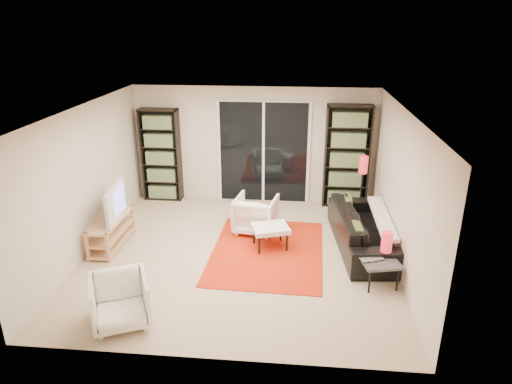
# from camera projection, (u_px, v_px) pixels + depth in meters

# --- Properties ---
(floor) EXTENTS (5.00, 5.00, 0.00)m
(floor) POSITION_uv_depth(u_px,v_px,m) (239.00, 254.00, 7.57)
(floor) COLOR #BCA48D
(floor) RESTS_ON ground
(wall_back) EXTENTS (5.00, 0.02, 2.40)m
(wall_back) POSITION_uv_depth(u_px,v_px,m) (254.00, 145.00, 9.47)
(wall_back) COLOR beige
(wall_back) RESTS_ON ground
(wall_front) EXTENTS (5.00, 0.02, 2.40)m
(wall_front) POSITION_uv_depth(u_px,v_px,m) (207.00, 268.00, 4.82)
(wall_front) COLOR beige
(wall_front) RESTS_ON ground
(wall_left) EXTENTS (0.02, 5.00, 2.40)m
(wall_left) POSITION_uv_depth(u_px,v_px,m) (85.00, 181.00, 7.37)
(wall_left) COLOR beige
(wall_left) RESTS_ON ground
(wall_right) EXTENTS (0.02, 5.00, 2.40)m
(wall_right) POSITION_uv_depth(u_px,v_px,m) (401.00, 192.00, 6.92)
(wall_right) COLOR beige
(wall_right) RESTS_ON ground
(ceiling) EXTENTS (5.00, 5.00, 0.02)m
(ceiling) POSITION_uv_depth(u_px,v_px,m) (237.00, 110.00, 6.71)
(ceiling) COLOR white
(ceiling) RESTS_ON wall_back
(sliding_door) EXTENTS (1.92, 0.08, 2.16)m
(sliding_door) POSITION_uv_depth(u_px,v_px,m) (264.00, 153.00, 9.47)
(sliding_door) COLOR white
(sliding_door) RESTS_ON ground
(bookshelf_left) EXTENTS (0.80, 0.30, 1.95)m
(bookshelf_left) POSITION_uv_depth(u_px,v_px,m) (161.00, 155.00, 9.57)
(bookshelf_left) COLOR black
(bookshelf_left) RESTS_ON ground
(bookshelf_right) EXTENTS (0.90, 0.30, 2.10)m
(bookshelf_right) POSITION_uv_depth(u_px,v_px,m) (347.00, 157.00, 9.20)
(bookshelf_right) COLOR black
(bookshelf_right) RESTS_ON ground
(tv_stand) EXTENTS (0.39, 1.23, 0.50)m
(tv_stand) POSITION_uv_depth(u_px,v_px,m) (112.00, 231.00, 7.78)
(tv_stand) COLOR #E6B37F
(tv_stand) RESTS_ON floor
(tv) EXTENTS (0.25, 1.02, 0.58)m
(tv) POSITION_uv_depth(u_px,v_px,m) (109.00, 203.00, 7.59)
(tv) COLOR black
(tv) RESTS_ON tv_stand
(rug) EXTENTS (1.91, 2.54, 0.01)m
(rug) POSITION_uv_depth(u_px,v_px,m) (267.00, 251.00, 7.65)
(rug) COLOR red
(rug) RESTS_ON floor
(sofa) EXTENTS (1.11, 2.35, 0.66)m
(sofa) POSITION_uv_depth(u_px,v_px,m) (364.00, 229.00, 7.71)
(sofa) COLOR black
(sofa) RESTS_ON floor
(armchair_back) EXTENTS (0.83, 0.85, 0.67)m
(armchair_back) POSITION_uv_depth(u_px,v_px,m) (256.00, 214.00, 8.28)
(armchair_back) COLOR white
(armchair_back) RESTS_ON floor
(armchair_front) EXTENTS (0.93, 0.94, 0.65)m
(armchair_front) POSITION_uv_depth(u_px,v_px,m) (120.00, 301.00, 5.76)
(armchair_front) COLOR white
(armchair_front) RESTS_ON floor
(ottoman) EXTENTS (0.71, 0.65, 0.40)m
(ottoman) POSITION_uv_depth(u_px,v_px,m) (270.00, 229.00, 7.67)
(ottoman) COLOR white
(ottoman) RESTS_ON floor
(side_table) EXTENTS (0.62, 0.62, 0.40)m
(side_table) POSITION_uv_depth(u_px,v_px,m) (379.00, 263.00, 6.60)
(side_table) COLOR #434348
(side_table) RESTS_ON floor
(laptop) EXTENTS (0.40, 0.33, 0.03)m
(laptop) POSITION_uv_depth(u_px,v_px,m) (373.00, 261.00, 6.53)
(laptop) COLOR silver
(laptop) RESTS_ON side_table
(table_lamp) EXTENTS (0.16, 0.16, 0.37)m
(table_lamp) POSITION_uv_depth(u_px,v_px,m) (387.00, 244.00, 6.65)
(table_lamp) COLOR red
(table_lamp) RESTS_ON side_table
(floor_lamp) EXTENTS (0.19, 0.19, 1.23)m
(floor_lamp) POSITION_uv_depth(u_px,v_px,m) (363.00, 172.00, 8.70)
(floor_lamp) COLOR black
(floor_lamp) RESTS_ON floor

